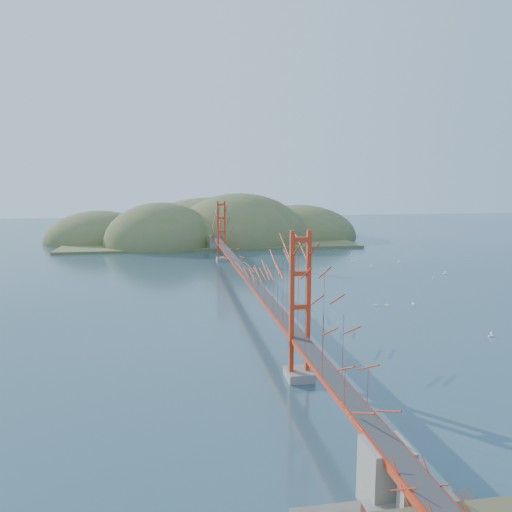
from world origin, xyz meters
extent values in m
plane|color=#294453|center=(0.00, 0.00, 0.00)|extent=(320.00, 320.00, 0.00)
cube|color=gray|center=(0.00, -30.00, 0.35)|extent=(2.00, 2.40, 0.70)
cube|color=gray|center=(0.00, 30.00, 0.35)|extent=(2.00, 2.40, 0.70)
cube|color=#B72C14|center=(0.00, 0.00, 3.30)|extent=(1.40, 92.00, 0.16)
cube|color=#B72C14|center=(0.00, 0.00, 3.10)|extent=(1.33, 92.00, 0.24)
cube|color=#38383A|center=(0.00, 0.00, 3.40)|extent=(1.19, 92.00, 0.03)
cube|color=gray|center=(0.00, -46.00, 1.65)|extent=(2.00, 2.20, 3.30)
cube|color=gray|center=(0.00, 46.00, 1.65)|extent=(2.20, 2.60, 3.30)
cube|color=gray|center=(0.00, -48.00, 1.47)|extent=(0.50, 0.70, 2.95)
cylinder|color=white|center=(0.40, -47.80, 1.49)|extent=(0.03, 0.03, 1.00)
cube|color=olive|center=(0.00, 64.00, 0.25)|extent=(70.00, 40.00, 0.60)
ellipsoid|color=olive|center=(-12.00, 56.00, 0.00)|extent=(28.00, 28.00, 21.00)
ellipsoid|color=olive|center=(8.00, 62.00, 0.00)|extent=(36.00, 36.00, 25.00)
ellipsoid|color=olive|center=(26.00, 70.00, 0.00)|extent=(32.00, 32.00, 18.00)
ellipsoid|color=olive|center=(-28.00, 68.00, 0.00)|extent=(28.00, 28.00, 16.00)
ellipsoid|color=olive|center=(2.00, 78.00, 0.00)|extent=(44.00, 44.00, 22.00)
cube|color=white|center=(12.87, 22.97, 0.06)|extent=(0.54, 0.47, 0.10)
cylinder|color=white|center=(12.87, 22.97, 0.36)|extent=(0.02, 0.02, 0.59)
cube|color=white|center=(20.38, -8.92, 0.06)|extent=(0.25, 0.59, 0.10)
cylinder|color=white|center=(20.38, -8.92, 0.37)|extent=(0.02, 0.02, 0.62)
cube|color=white|center=(21.62, -22.76, 0.06)|extent=(0.55, 0.20, 0.10)
cylinder|color=white|center=(21.62, -22.76, 0.36)|extent=(0.02, 0.02, 0.60)
cube|color=white|center=(14.55, 21.31, 0.06)|extent=(0.49, 0.54, 0.10)
cylinder|color=white|center=(14.55, 21.31, 0.36)|extent=(0.02, 0.02, 0.61)
cube|color=white|center=(15.27, -8.95, 0.06)|extent=(0.59, 0.51, 0.11)
cylinder|color=white|center=(15.27, -8.95, 0.39)|extent=(0.02, 0.02, 0.65)
cube|color=white|center=(32.90, 21.36, 0.06)|extent=(0.60, 0.27, 0.11)
cylinder|color=white|center=(32.90, 21.36, 0.38)|extent=(0.02, 0.02, 0.64)
cube|color=white|center=(31.64, 6.45, 0.05)|extent=(0.33, 0.50, 0.09)
cylinder|color=white|center=(31.64, 6.45, 0.31)|extent=(0.01, 0.01, 0.52)
cube|color=white|center=(26.25, 18.76, 0.07)|extent=(0.43, 0.64, 0.11)
cylinder|color=white|center=(26.25, 18.76, 0.40)|extent=(0.02, 0.02, 0.66)
cube|color=white|center=(24.51, 23.89, 0.06)|extent=(0.58, 0.34, 0.10)
cylinder|color=white|center=(24.51, 23.89, 0.36)|extent=(0.02, 0.02, 0.61)
cube|color=white|center=(27.40, 32.08, 0.07)|extent=(0.64, 0.29, 0.11)
cylinder|color=white|center=(27.40, 32.08, 0.40)|extent=(0.02, 0.02, 0.67)
cube|color=white|center=(35.51, 9.61, 0.06)|extent=(0.53, 0.19, 0.10)
cylinder|color=white|center=(35.51, 9.61, 0.34)|extent=(0.02, 0.02, 0.57)
cube|color=white|center=(16.76, -9.05, 0.07)|extent=(0.47, 0.62, 0.11)
cylinder|color=white|center=(16.76, -9.05, 0.39)|extent=(0.02, 0.02, 0.65)
cube|color=white|center=(34.49, 24.86, 0.06)|extent=(0.41, 0.52, 0.09)
cylinder|color=white|center=(34.49, 24.86, 0.33)|extent=(0.01, 0.01, 0.56)
camera|label=1|loc=(-9.58, -66.15, 15.25)|focal=35.00mm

